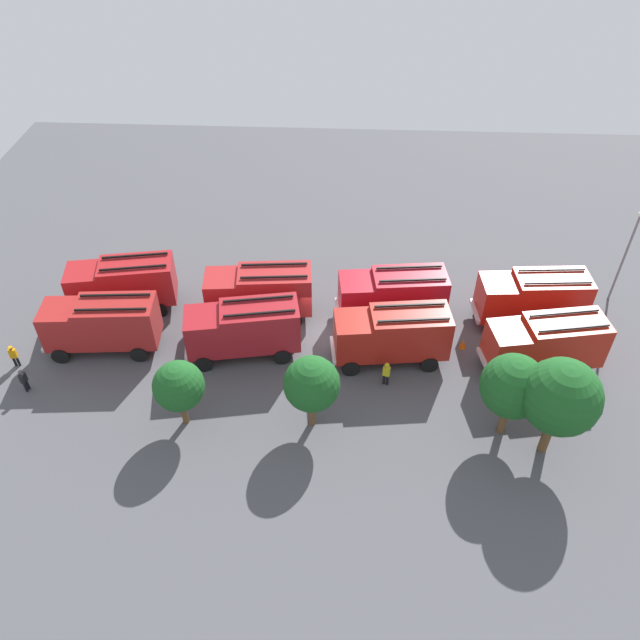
# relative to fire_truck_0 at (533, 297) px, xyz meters

# --- Properties ---
(ground_plane) EXTENTS (64.12, 64.12, 0.00)m
(ground_plane) POSITION_rel_fire_truck_0_xyz_m (13.95, 2.19, -2.15)
(ground_plane) COLOR #4C4C51
(fire_truck_0) EXTENTS (7.36, 3.19, 3.88)m
(fire_truck_0) POSITION_rel_fire_truck_0_xyz_m (0.00, 0.00, 0.00)
(fire_truck_0) COLOR #AC1D13
(fire_truck_0) RESTS_ON ground
(fire_truck_1) EXTENTS (7.43, 3.41, 3.88)m
(fire_truck_1) POSITION_rel_fire_truck_0_xyz_m (9.21, 0.22, 0.00)
(fire_truck_1) COLOR #AB1421
(fire_truck_1) RESTS_ON ground
(fire_truck_2) EXTENTS (7.39, 3.28, 3.88)m
(fire_truck_2) POSITION_rel_fire_truck_0_xyz_m (18.07, 0.32, 0.00)
(fire_truck_2) COLOR #A92223
(fire_truck_2) RESTS_ON ground
(fire_truck_3) EXTENTS (7.52, 3.77, 3.88)m
(fire_truck_3) POSITION_rel_fire_truck_0_xyz_m (27.42, -0.10, 0.00)
(fire_truck_3) COLOR #A31B1E
(fire_truck_3) RESTS_ON ground
(fire_truck_4) EXTENTS (7.52, 3.76, 3.88)m
(fire_truck_4) POSITION_rel_fire_truck_0_xyz_m (0.14, 4.41, 0.00)
(fire_truck_4) COLOR #AA2011
(fire_truck_4) RESTS_ON ground
(fire_truck_5) EXTENTS (7.44, 3.45, 3.88)m
(fire_truck_5) POSITION_rel_fire_truck_0_xyz_m (9.40, 4.10, 0.00)
(fire_truck_5) COLOR #A11C14
(fire_truck_5) RESTS_ON ground
(fire_truck_6) EXTENTS (7.52, 3.78, 3.88)m
(fire_truck_6) POSITION_rel_fire_truck_0_xyz_m (18.61, 4.03, 0.00)
(fire_truck_6) COLOR maroon
(fire_truck_6) RESTS_ON ground
(fire_truck_7) EXTENTS (7.37, 3.22, 3.88)m
(fire_truck_7) POSITION_rel_fire_truck_0_xyz_m (27.56, 4.02, 0.00)
(fire_truck_7) COLOR maroon
(fire_truck_7) RESTS_ON ground
(firefighter_0) EXTENTS (0.45, 0.31, 1.61)m
(firefighter_0) POSITION_rel_fire_truck_0_xyz_m (32.81, 5.90, -1.26)
(firefighter_0) COLOR black
(firefighter_0) RESTS_ON ground
(firefighter_1) EXTENTS (0.47, 0.35, 1.68)m
(firefighter_1) POSITION_rel_fire_truck_0_xyz_m (9.74, 6.31, -1.22)
(firefighter_1) COLOR black
(firefighter_1) RESTS_ON ground
(firefighter_2) EXTENTS (0.33, 0.46, 1.61)m
(firefighter_2) POSITION_rel_fire_truck_0_xyz_m (31.34, 7.90, -1.26)
(firefighter_2) COLOR black
(firefighter_2) RESTS_ON ground
(tree_0) EXTENTS (4.10, 4.10, 6.35)m
(tree_0) POSITION_rel_fire_truck_0_xyz_m (1.25, 10.79, 2.12)
(tree_0) COLOR brown
(tree_0) RESTS_ON ground
(tree_1) EXTENTS (3.54, 3.54, 5.49)m
(tree_1) POSITION_rel_fire_truck_0_xyz_m (3.33, 9.62, 1.54)
(tree_1) COLOR brown
(tree_1) RESTS_ON ground
(tree_2) EXTENTS (3.13, 3.13, 4.85)m
(tree_2) POSITION_rel_fire_truck_0_xyz_m (14.02, 9.59, 1.11)
(tree_2) COLOR brown
(tree_2) RESTS_ON ground
(tree_3) EXTENTS (2.86, 2.86, 4.43)m
(tree_3) POSITION_rel_fire_truck_0_xyz_m (21.27, 9.85, 0.83)
(tree_3) COLOR brown
(tree_3) RESTS_ON ground
(traffic_cone_0) EXTENTS (0.46, 0.46, 0.66)m
(traffic_cone_0) POSITION_rel_fire_truck_0_xyz_m (4.65, 2.83, -1.82)
(traffic_cone_0) COLOR #F2600C
(traffic_cone_0) RESTS_ON ground
(traffic_cone_1) EXTENTS (0.51, 0.51, 0.73)m
(traffic_cone_1) POSITION_rel_fire_truck_0_xyz_m (-2.97, 2.64, -1.79)
(traffic_cone_1) COLOR #F2600C
(traffic_cone_1) RESTS_ON ground
(lamppost) EXTENTS (0.36, 0.36, 7.10)m
(lamppost) POSITION_rel_fire_truck_0_xyz_m (-6.31, -2.76, 1.97)
(lamppost) COLOR slate
(lamppost) RESTS_ON ground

